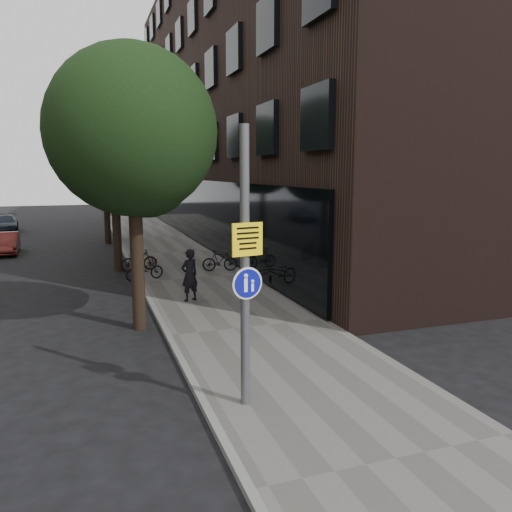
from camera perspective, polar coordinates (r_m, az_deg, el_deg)
name	(u,v)px	position (r m, az deg, el deg)	size (l,w,h in m)	color
ground	(291,380)	(10.70, 4.03, -13.91)	(120.00, 120.00, 0.00)	black
sidewalk	(198,279)	(19.91, -6.63, -2.64)	(4.50, 60.00, 0.12)	#5D5B56
curb_edge	(140,283)	(19.56, -13.08, -3.04)	(0.15, 60.00, 0.13)	slate
building_right_dark_brick	(281,97)	(33.73, 2.84, 17.68)	(12.00, 40.00, 18.00)	black
street_tree_near	(135,139)	(13.75, -13.70, 12.86)	(4.40, 4.40, 7.50)	black
street_tree_mid	(115,151)	(22.21, -15.85, 11.45)	(5.00, 5.00, 7.80)	black
street_tree_far	(105,157)	(31.20, -16.85, 10.78)	(5.00, 5.00, 7.80)	black
signpost	(245,269)	(8.64, -1.28, -1.45)	(0.57, 0.16, 4.93)	#595B5E
pedestrian	(190,275)	(16.24, -7.60, -2.17)	(0.62, 0.41, 1.70)	black
parked_bike_facade_near	(260,274)	(18.01, 0.44, -2.11)	(0.65, 1.85, 0.97)	black
parked_bike_facade_far	(220,261)	(21.05, -4.16, -0.54)	(0.42, 1.48, 0.89)	black
parked_bike_curb_near	(144,270)	(19.74, -12.63, -1.55)	(0.54, 1.54, 0.81)	black
parked_bike_curb_far	(139,260)	(21.59, -13.22, -0.46)	(0.44, 1.54, 0.93)	black
parked_car_mid	(6,243)	(29.21, -26.68, 1.30)	(1.19, 3.40, 1.12)	maroon
parked_car_far	(5,224)	(39.83, -26.76, 3.32)	(1.69, 4.15, 1.20)	#1B2431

